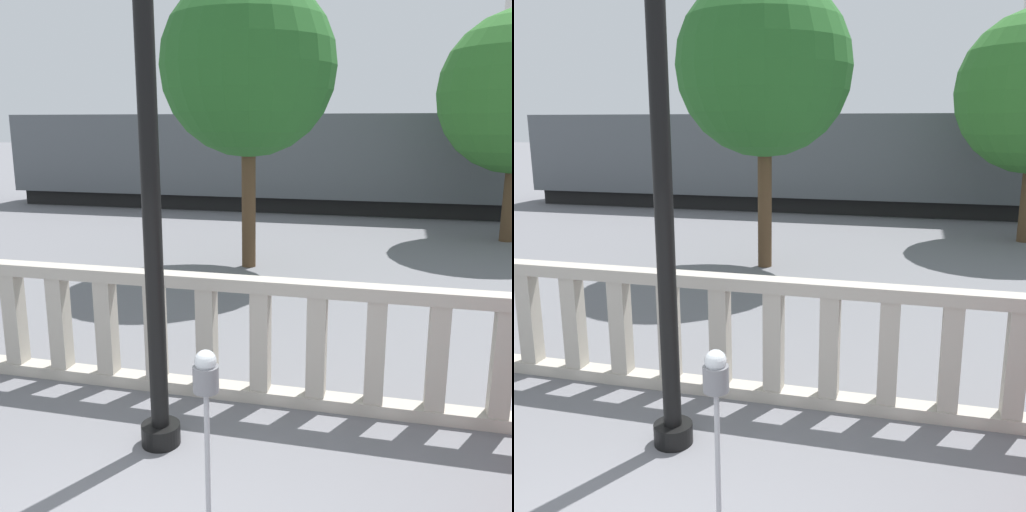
{
  "view_description": "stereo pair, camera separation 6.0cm",
  "coord_description": "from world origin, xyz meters",
  "views": [
    {
      "loc": [
        1.67,
        -2.47,
        3.02
      ],
      "look_at": [
        0.01,
        4.24,
        1.41
      ],
      "focal_mm": 40.0,
      "sensor_mm": 36.0,
      "label": 1
    },
    {
      "loc": [
        1.73,
        -2.45,
        3.02
      ],
      "look_at": [
        0.01,
        4.24,
        1.41
      ],
      "focal_mm": 40.0,
      "sensor_mm": 36.0,
      "label": 2
    }
  ],
  "objects": [
    {
      "name": "train_near",
      "position": [
        0.1,
        17.75,
        1.76
      ],
      "size": [
        24.59,
        2.77,
        3.94
      ],
      "color": "black",
      "rests_on": "ground"
    },
    {
      "name": "tree_left",
      "position": [
        -1.37,
        9.15,
        4.12
      ],
      "size": [
        3.59,
        3.59,
        5.92
      ],
      "color": "#4C3823",
      "rests_on": "ground"
    },
    {
      "name": "balustrade",
      "position": [
        0.0,
        3.24,
        0.7
      ],
      "size": [
        16.45,
        0.24,
        1.41
      ],
      "color": "#ADA599",
      "rests_on": "ground"
    },
    {
      "name": "lamppost",
      "position": [
        -0.42,
        2.14,
        3.34
      ],
      "size": [
        0.38,
        0.38,
        6.32
      ],
      "color": "black",
      "rests_on": "ground"
    },
    {
      "name": "parking_meter",
      "position": [
        0.44,
        1.04,
        1.21
      ],
      "size": [
        0.19,
        0.19,
        1.49
      ],
      "color": "#99999E",
      "rests_on": "ground"
    }
  ]
}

